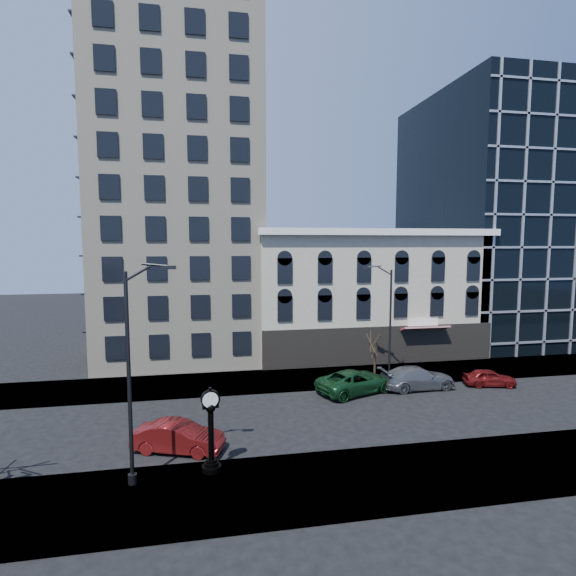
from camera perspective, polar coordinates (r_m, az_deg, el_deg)
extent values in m
plane|color=black|center=(29.68, -2.49, -16.41)|extent=(160.00, 160.00, 0.00)
cube|color=gray|center=(37.14, -4.25, -11.73)|extent=(160.00, 6.00, 0.12)
cube|color=gray|center=(22.53, 0.63, -23.83)|extent=(160.00, 6.00, 0.12)
cube|color=beige|center=(46.95, -13.53, 15.14)|extent=(15.00, 15.00, 38.00)
cube|color=#BAB299|center=(46.33, 9.49, -0.80)|extent=(22.00, 10.00, 12.00)
cube|color=white|center=(41.21, 12.12, 7.00)|extent=(22.60, 0.80, 0.60)
cube|color=black|center=(42.38, 11.75, -7.20)|extent=(22.00, 0.30, 3.60)
cube|color=maroon|center=(43.23, 17.00, -4.91)|extent=(4.50, 1.18, 0.55)
cube|color=black|center=(60.14, 26.29, 7.80)|extent=(20.00, 20.00, 28.00)
cylinder|color=black|center=(23.88, -9.68, -21.59)|extent=(0.95, 0.95, 0.26)
cylinder|color=black|center=(23.78, -9.69, -21.13)|extent=(0.69, 0.69, 0.17)
cylinder|color=black|center=(23.71, -9.70, -20.79)|extent=(0.52, 0.52, 0.14)
cylinder|color=black|center=(23.15, -9.75, -17.87)|extent=(0.28, 0.28, 2.51)
sphere|color=black|center=(22.65, -9.81, -14.75)|extent=(0.49, 0.49, 0.49)
cube|color=black|center=(22.62, -9.82, -14.55)|extent=(0.80, 0.33, 0.22)
cylinder|color=black|center=(22.51, -9.83, -13.72)|extent=(0.94, 0.44, 0.90)
cylinder|color=white|center=(22.37, -9.83, -13.84)|extent=(0.75, 0.16, 0.76)
cylinder|color=white|center=(22.64, -9.84, -13.60)|extent=(0.75, 0.16, 0.76)
sphere|color=black|center=(22.34, -9.86, -12.46)|extent=(0.17, 0.17, 0.17)
cylinder|color=black|center=(21.86, -19.54, -10.95)|extent=(0.18, 0.18, 9.81)
cylinder|color=black|center=(23.60, -19.13, -21.91)|extent=(0.41, 0.41, 0.46)
cube|color=black|center=(20.46, -14.19, 2.55)|extent=(0.66, 0.34, 0.16)
cylinder|color=black|center=(36.84, 12.85, -4.71)|extent=(0.17, 0.17, 8.98)
cylinder|color=black|center=(37.84, 12.70, -11.10)|extent=(0.38, 0.38, 0.42)
cube|color=black|center=(36.13, 9.88, 2.57)|extent=(0.62, 0.39, 0.15)
cylinder|color=#312718|center=(38.13, 10.96, -9.30)|extent=(0.19, 0.19, 2.51)
imported|color=maroon|center=(26.08, -13.76, -17.90)|extent=(5.13, 3.20, 1.60)
imported|color=#143F1E|center=(34.72, 8.57, -11.66)|extent=(6.72, 4.77, 1.70)
imported|color=#595B60|center=(36.62, 16.11, -10.90)|extent=(5.96, 2.64, 1.70)
imported|color=maroon|center=(39.25, 24.21, -10.34)|extent=(4.16, 2.41, 1.33)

